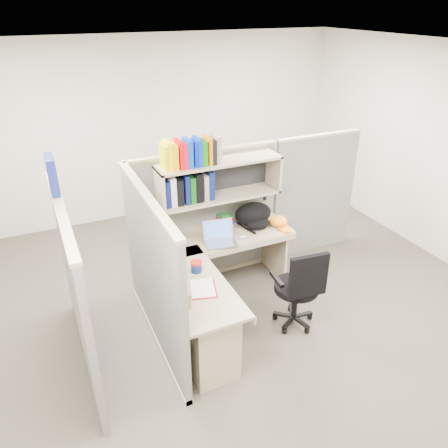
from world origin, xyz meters
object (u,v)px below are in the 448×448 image
desk (213,309)px  task_chair (297,300)px  laptop (221,234)px  snack_canister (196,266)px  backpack (256,216)px

desk → task_chair: bearing=-7.0°
laptop → task_chair: 1.06m
desk → snack_canister: 0.44m
backpack → snack_canister: backpack is taller
task_chair → snack_canister: bearing=158.7°
backpack → snack_canister: (-0.98, -0.61, -0.08)m
desk → backpack: bearing=43.7°
desk → snack_canister: bearing=103.6°
desk → laptop: 0.86m
backpack → snack_canister: bearing=-143.8°
backpack → task_chair: bearing=-86.9°
snack_canister → task_chair: bearing=-21.3°
snack_canister → task_chair: size_ratio=0.12×
snack_canister → task_chair: 1.12m
snack_canister → task_chair: task_chair is taller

